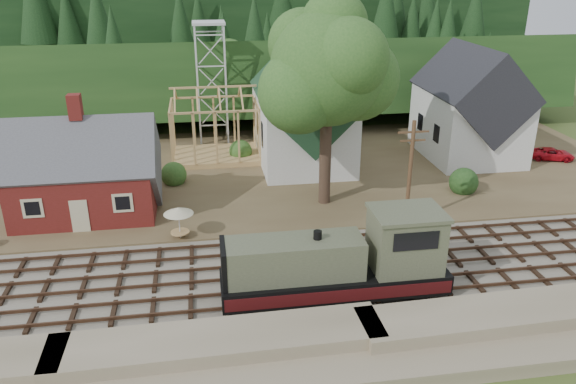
{
  "coord_description": "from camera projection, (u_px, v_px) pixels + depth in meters",
  "views": [
    {
      "loc": [
        -7.13,
        -29.8,
        18.03
      ],
      "look_at": [
        -1.52,
        6.0,
        3.0
      ],
      "focal_mm": 35.0,
      "sensor_mm": 36.0,
      "label": 1
    }
  ],
  "objects": [
    {
      "name": "hillside",
      "position": [
        257.0,
        109.0,
        73.45
      ],
      "size": [
        70.0,
        28.96,
        12.74
      ],
      "primitive_type": "cube",
      "rotation": [
        -0.17,
        0.0,
        0.0
      ],
      "color": "#1E3F19",
      "rests_on": "ground"
    },
    {
      "name": "village_flat",
      "position": [
        284.0,
        170.0,
        51.49
      ],
      "size": [
        64.0,
        26.0,
        0.3
      ],
      "primitive_type": "cube",
      "color": "brown",
      "rests_on": "ground"
    },
    {
      "name": "patio_set",
      "position": [
        178.0,
        212.0,
        37.98
      ],
      "size": [
        2.03,
        2.03,
        2.26
      ],
      "color": "silver",
      "rests_on": "village_flat"
    },
    {
      "name": "railroad_bed",
      "position": [
        327.0,
        270.0,
        35.09
      ],
      "size": [
        64.0,
        11.0,
        0.16
      ],
      "primitive_type": "cube",
      "color": "#726B5B",
      "rests_on": "ground"
    },
    {
      "name": "big_tree",
      "position": [
        329.0,
        76.0,
        40.72
      ],
      "size": [
        10.9,
        8.4,
        14.7
      ],
      "color": "#38281E",
      "rests_on": "village_flat"
    },
    {
      "name": "car_green",
      "position": [
        10.0,
        194.0,
        44.38
      ],
      "size": [
        3.43,
        1.22,
        1.12
      ],
      "primitive_type": "imported",
      "rotation": [
        0.0,
        0.0,
        1.58
      ],
      "color": "#90AD78",
      "rests_on": "village_flat"
    },
    {
      "name": "car_red",
      "position": [
        552.0,
        154.0,
        53.63
      ],
      "size": [
        4.39,
        2.97,
        1.12
      ],
      "primitive_type": "imported",
      "rotation": [
        0.0,
        0.0,
        1.27
      ],
      "color": "red",
      "rests_on": "village_flat"
    },
    {
      "name": "depot",
      "position": [
        85.0,
        175.0,
        41.63
      ],
      "size": [
        10.8,
        7.41,
        9.0
      ],
      "color": "#591914",
      "rests_on": "village_flat"
    },
    {
      "name": "embankment",
      "position": [
        365.0,
        359.0,
        27.36
      ],
      "size": [
        64.0,
        5.0,
        1.6
      ],
      "primitive_type": "cube",
      "color": "#7F7259",
      "rests_on": "ground"
    },
    {
      "name": "church",
      "position": [
        303.0,
        111.0,
        51.38
      ],
      "size": [
        8.4,
        15.17,
        13.0
      ],
      "color": "silver",
      "rests_on": "village_flat"
    },
    {
      "name": "lattice_tower",
      "position": [
        210.0,
        46.0,
        55.97
      ],
      "size": [
        3.2,
        3.2,
        12.12
      ],
      "color": "silver",
      "rests_on": "village_flat"
    },
    {
      "name": "timber_frame",
      "position": [
        215.0,
        128.0,
        53.08
      ],
      "size": [
        8.2,
        6.2,
        6.99
      ],
      "color": "tan",
      "rests_on": "village_flat"
    },
    {
      "name": "ground",
      "position": [
        327.0,
        271.0,
        35.12
      ],
      "size": [
        140.0,
        140.0,
        0.0
      ],
      "primitive_type": "plane",
      "color": "#384C1E",
      "rests_on": "ground"
    },
    {
      "name": "locomotive",
      "position": [
        344.0,
        263.0,
        31.57
      ],
      "size": [
        12.69,
        3.17,
        5.05
      ],
      "color": "black",
      "rests_on": "railroad_bed"
    },
    {
      "name": "ridge",
      "position": [
        246.0,
        84.0,
        88.05
      ],
      "size": [
        80.0,
        20.0,
        12.0
      ],
      "primitive_type": "cube",
      "color": "black",
      "rests_on": "ground"
    },
    {
      "name": "telegraph_pole_near",
      "position": [
        410.0,
        173.0,
        39.24
      ],
      "size": [
        2.2,
        0.28,
        8.0
      ],
      "color": "#4C331E",
      "rests_on": "ground"
    },
    {
      "name": "car_blue",
      "position": [
        142.0,
        196.0,
        43.97
      ],
      "size": [
        1.62,
        3.52,
        1.17
      ],
      "primitive_type": "imported",
      "rotation": [
        0.0,
        0.0,
        -0.07
      ],
      "color": "#5D7DC8",
      "rests_on": "village_flat"
    },
    {
      "name": "farmhouse",
      "position": [
        470.0,
        110.0,
        53.17
      ],
      "size": [
        8.4,
        10.8,
        10.6
      ],
      "color": "silver",
      "rests_on": "village_flat"
    }
  ]
}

